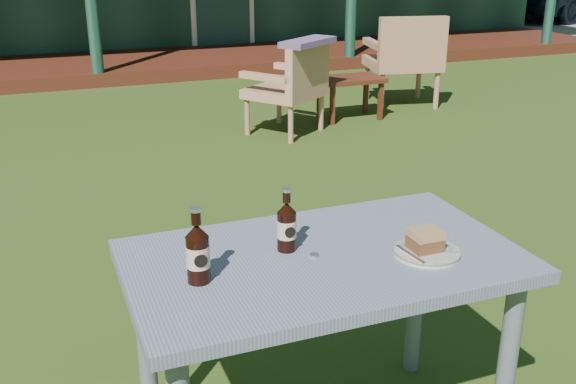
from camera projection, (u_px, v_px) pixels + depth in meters
name	position (u px, v px, depth m)	size (l,w,h in m)	color
ground	(202.00, 254.00, 3.70)	(80.00, 80.00, 0.00)	#334916
gravel_strip	(573.00, 17.00, 14.67)	(9.00, 6.00, 0.02)	gray
cafe_table	(323.00, 284.00, 2.09)	(1.20, 0.70, 0.72)	slate
plate	(427.00, 252.00, 2.06)	(0.20, 0.20, 0.01)	silver
cake_slice	(425.00, 240.00, 2.05)	(0.09, 0.09, 0.06)	#58341C
fork	(410.00, 254.00, 2.02)	(0.01, 0.14, 0.00)	silver
cola_bottle_near	(287.00, 226.00, 2.06)	(0.06, 0.06, 0.20)	black
cola_bottle_far	(198.00, 253.00, 1.86)	(0.07, 0.07, 0.22)	black
bottle_cap	(314.00, 255.00, 2.04)	(0.03, 0.03, 0.01)	silver
armchair_left	(292.00, 84.00, 5.82)	(0.79, 0.79, 0.79)	tan
armchair_right	(406.00, 56.00, 6.78)	(0.80, 0.76, 0.92)	tan
floral_throw	(308.00, 42.00, 5.61)	(0.58, 0.22, 0.05)	#674C78
side_table	(350.00, 83.00, 6.36)	(0.60, 0.40, 0.40)	#491E11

